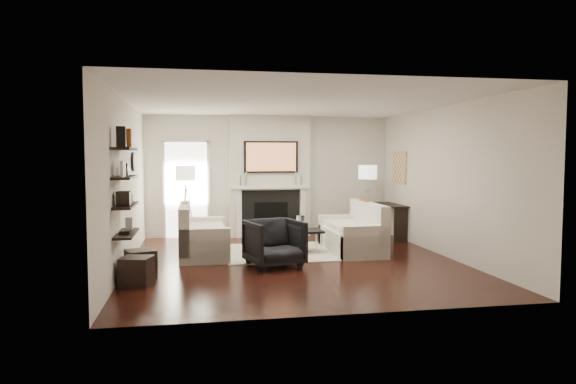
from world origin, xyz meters
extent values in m
plane|color=black|center=(0.00, 0.00, 0.00)|extent=(6.00, 6.00, 0.00)
plane|color=white|center=(0.00, 0.00, 2.70)|extent=(6.00, 6.00, 0.00)
plane|color=silver|center=(0.00, 3.00, 1.35)|extent=(5.50, 0.00, 5.50)
plane|color=silver|center=(0.00, -3.00, 1.35)|extent=(5.50, 0.00, 5.50)
plane|color=silver|center=(-2.75, 0.00, 1.35)|extent=(0.00, 6.00, 6.00)
plane|color=silver|center=(2.75, 0.00, 1.35)|extent=(0.00, 6.00, 6.00)
cube|color=silver|center=(0.00, 2.88, 1.35)|extent=(1.80, 0.25, 2.70)
cube|color=black|center=(0.00, 2.74, 0.52)|extent=(1.30, 0.02, 1.04)
cube|color=black|center=(0.00, 2.73, 0.45)|extent=(0.75, 0.02, 0.65)
cube|color=white|center=(-0.72, 2.71, 0.55)|extent=(0.12, 0.08, 1.10)
cube|color=white|center=(0.72, 2.71, 0.55)|extent=(0.12, 0.08, 1.10)
cube|color=white|center=(0.00, 2.69, 1.12)|extent=(1.70, 0.18, 0.07)
cube|color=black|center=(0.00, 2.71, 1.78)|extent=(1.20, 0.06, 0.70)
cube|color=#BF723F|center=(0.00, 2.68, 1.78)|extent=(1.10, 0.00, 0.62)
cylinder|color=silver|center=(-0.55, 2.70, 1.30)|extent=(0.04, 0.04, 0.30)
cylinder|color=silver|center=(-0.68, 2.70, 1.27)|extent=(0.04, 0.04, 0.24)
cylinder|color=silver|center=(0.55, 2.70, 1.30)|extent=(0.04, 0.04, 0.30)
cylinder|color=silver|center=(0.68, 2.70, 1.27)|extent=(0.04, 0.04, 0.24)
cube|color=white|center=(-1.85, 2.98, 1.05)|extent=(0.90, 0.02, 2.10)
cube|color=white|center=(-2.33, 2.96, 1.05)|extent=(0.06, 0.06, 2.16)
cube|color=white|center=(-1.37, 2.96, 1.05)|extent=(0.06, 0.06, 2.16)
cube|color=white|center=(-1.85, 2.96, 2.13)|extent=(1.02, 0.06, 0.06)
cube|color=beige|center=(0.17, 0.86, 0.01)|extent=(2.60, 2.00, 0.01)
cube|color=silver|center=(-1.51, 0.85, 0.21)|extent=(0.85, 1.80, 0.42)
cube|color=silver|center=(-1.85, 0.85, 0.53)|extent=(0.18, 1.80, 0.80)
cube|color=silver|center=(-1.51, 0.04, 0.30)|extent=(0.85, 0.18, 0.60)
cube|color=silver|center=(-1.51, 1.66, 0.30)|extent=(0.85, 0.18, 0.60)
cube|color=silver|center=(-1.46, 0.85, 0.47)|extent=(0.63, 1.44, 0.10)
cube|color=#903E11|center=(-1.85, 1.15, 0.73)|extent=(0.10, 0.42, 0.42)
cube|color=black|center=(-1.85, 0.55, 0.72)|extent=(0.10, 0.40, 0.40)
cube|color=silver|center=(1.24, 0.72, 0.21)|extent=(0.85, 1.80, 0.42)
cube|color=silver|center=(1.57, 0.72, 0.53)|extent=(0.18, 1.80, 0.80)
cube|color=silver|center=(1.24, -0.09, 0.30)|extent=(0.85, 0.18, 0.60)
cube|color=silver|center=(1.24, 1.53, 0.30)|extent=(0.85, 0.18, 0.60)
cube|color=silver|center=(1.19, 0.72, 0.47)|extent=(0.63, 1.44, 0.10)
cube|color=#903E11|center=(1.57, 1.02, 0.73)|extent=(0.10, 0.42, 0.42)
cube|color=black|center=(1.57, 0.42, 0.72)|extent=(0.10, 0.40, 0.40)
cube|color=black|center=(0.13, 0.80, 0.40)|extent=(1.10, 0.55, 0.04)
cylinder|color=silver|center=(-0.37, 0.58, 0.19)|extent=(0.02, 0.02, 0.38)
cylinder|color=silver|center=(0.63, 0.58, 0.19)|extent=(0.02, 0.02, 0.38)
cylinder|color=silver|center=(-0.37, 1.02, 0.19)|extent=(0.02, 0.02, 0.38)
cylinder|color=silver|center=(0.63, 1.02, 0.19)|extent=(0.02, 0.02, 0.38)
cylinder|color=white|center=(0.28, 0.80, 0.56)|extent=(0.16, 0.16, 0.28)
cylinder|color=white|center=(0.28, 0.80, 0.50)|extent=(0.11, 0.11, 0.17)
cylinder|color=orange|center=(-0.12, 0.80, 0.45)|extent=(0.30, 0.30, 0.05)
imported|color=black|center=(-0.39, -0.34, 0.42)|extent=(1.00, 0.96, 0.85)
cylinder|color=silver|center=(-1.85, 2.22, 0.60)|extent=(0.02, 0.02, 1.20)
cylinder|color=white|center=(-1.85, 2.22, 1.45)|extent=(0.40, 0.40, 0.30)
cylinder|color=silver|center=(-1.74, 2.22, 0.60)|extent=(0.25, 0.02, 1.23)
cylinder|color=silver|center=(-1.91, 2.31, 0.60)|extent=(0.14, 0.22, 1.23)
cylinder|color=silver|center=(-1.91, 2.12, 0.60)|extent=(0.14, 0.22, 1.23)
cylinder|color=silver|center=(2.05, 2.18, 0.60)|extent=(0.02, 0.02, 1.20)
cylinder|color=white|center=(2.05, 2.18, 1.45)|extent=(0.40, 0.40, 0.30)
cylinder|color=silver|center=(2.16, 2.18, 0.60)|extent=(0.25, 0.02, 1.23)
cylinder|color=silver|center=(2.00, 2.27, 0.60)|extent=(0.14, 0.22, 1.23)
cylinder|color=silver|center=(1.99, 2.08, 0.60)|extent=(0.14, 0.22, 1.23)
cube|color=black|center=(2.57, 2.10, 0.73)|extent=(0.35, 1.20, 0.04)
cube|color=black|center=(2.57, 1.55, 0.35)|extent=(0.30, 0.04, 0.71)
cube|color=black|center=(2.57, 2.65, 0.35)|extent=(0.30, 0.04, 0.71)
cube|color=tan|center=(2.73, 2.05, 1.55)|extent=(0.03, 0.70, 0.70)
cube|color=black|center=(-2.62, -1.00, 0.70)|extent=(0.25, 1.00, 0.03)
cube|color=black|center=(-2.62, -1.00, 1.10)|extent=(0.25, 1.00, 0.04)
cube|color=black|center=(-2.62, -1.00, 1.50)|extent=(0.25, 1.00, 0.04)
cube|color=black|center=(-2.62, -1.00, 1.90)|extent=(0.25, 1.00, 0.04)
cube|color=black|center=(-2.62, -1.30, 2.06)|extent=(0.12, 0.10, 0.28)
cube|color=#903E11|center=(-2.62, -0.73, 2.06)|extent=(0.12, 0.10, 0.28)
cube|color=white|center=(-2.62, -1.21, 1.63)|extent=(0.04, 0.30, 0.22)
cube|color=black|center=(-2.62, -0.77, 1.61)|extent=(0.04, 0.22, 0.18)
cube|color=black|center=(-2.62, -1.20, 1.22)|extent=(0.18, 0.25, 0.20)
cube|color=black|center=(-2.62, -0.80, 1.18)|extent=(0.15, 0.12, 0.12)
cube|color=black|center=(-2.62, -1.15, 0.74)|extent=(0.14, 0.20, 0.05)
cube|color=white|center=(-2.62, -0.68, 0.81)|extent=(0.10, 0.10, 0.18)
cylinder|color=black|center=(-2.73, 0.90, 1.70)|extent=(0.04, 0.34, 0.34)
cylinder|color=white|center=(-2.71, 0.90, 1.70)|extent=(0.01, 0.29, 0.29)
cube|color=black|center=(-2.47, -0.66, 0.20)|extent=(0.52, 0.52, 0.40)
cube|color=black|center=(-2.47, -1.22, 0.20)|extent=(0.48, 0.48, 0.40)
camera|label=1|loc=(-1.64, -8.51, 1.80)|focal=32.00mm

